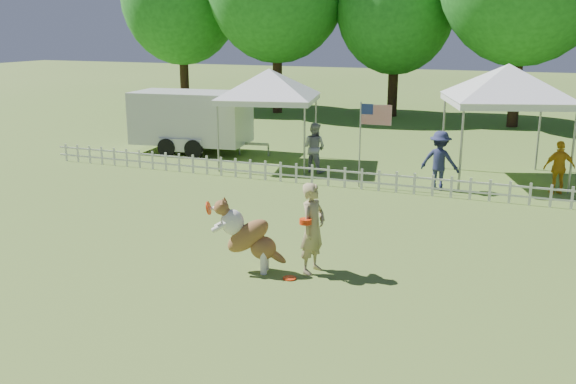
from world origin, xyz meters
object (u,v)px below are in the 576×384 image
object	(u,v)px
dog	(249,236)
flag_pole	(360,145)
frisbee_on_turf	(290,278)
canopy_tent_right	(504,124)
canopy_tent_left	(269,118)
spectator_c	(559,168)
cargo_trailer	(191,121)
spectator_b	(440,161)
spectator_a	(314,148)
handler	(313,228)

from	to	relation	value
dog	flag_pole	xyz separation A→B (m)	(0.10, 7.16, 0.53)
frisbee_on_turf	canopy_tent_right	distance (m)	10.26
canopy_tent_left	spectator_c	bearing A→B (deg)	-16.31
dog	cargo_trailer	distance (m)	12.22
frisbee_on_turf	canopy_tent_left	world-z (taller)	canopy_tent_left
frisbee_on_turf	spectator_b	bearing A→B (deg)	79.57
flag_pole	dog	bearing A→B (deg)	-91.34
cargo_trailer	frisbee_on_turf	bearing A→B (deg)	-58.70
flag_pole	canopy_tent_left	bearing A→B (deg)	151.92
spectator_a	spectator_c	world-z (taller)	spectator_a
spectator_c	frisbee_on_turf	bearing A→B (deg)	38.62
spectator_c	spectator_a	bearing A→B (deg)	-23.57
canopy_tent_left	canopy_tent_right	bearing A→B (deg)	-8.42
spectator_a	cargo_trailer	bearing A→B (deg)	-2.01
canopy_tent_left	handler	bearing A→B (deg)	-74.03
spectator_c	cargo_trailer	bearing A→B (deg)	-30.16
flag_pole	spectator_c	bearing A→B (deg)	13.19
dog	canopy_tent_right	bearing A→B (deg)	53.58
frisbee_on_turf	spectator_a	bearing A→B (deg)	106.93
frisbee_on_turf	cargo_trailer	distance (m)	12.85
handler	spectator_b	distance (m)	7.37
canopy_tent_right	flag_pole	world-z (taller)	canopy_tent_right
frisbee_on_turf	spectator_b	xyz separation A→B (m)	(1.43, 7.77, 0.83)
handler	frisbee_on_turf	bearing A→B (deg)	164.28
spectator_a	spectator_b	world-z (taller)	spectator_b
canopy_tent_left	spectator_b	xyz separation A→B (m)	(5.85, -1.39, -0.71)
cargo_trailer	spectator_a	bearing A→B (deg)	-22.40
frisbee_on_turf	spectator_a	size ratio (longest dim) A/B	0.16
spectator_b	spectator_c	xyz separation A→B (m)	(3.13, 0.78, -0.10)
handler	canopy_tent_right	size ratio (longest dim) A/B	0.51
spectator_c	canopy_tent_right	bearing A→B (deg)	-58.41
frisbee_on_turf	cargo_trailer	xyz separation A→B (m)	(-7.92, 10.05, 1.12)
spectator_a	spectator_b	distance (m)	4.13
cargo_trailer	flag_pole	world-z (taller)	flag_pole
canopy_tent_left	flag_pole	distance (m)	4.14
spectator_a	spectator_c	distance (m)	7.18
frisbee_on_turf	dog	bearing A→B (deg)	174.03
canopy_tent_left	spectator_a	size ratio (longest dim) A/B	1.96
frisbee_on_turf	canopy_tent_left	xyz separation A→B (m)	(-4.42, 9.16, 1.54)
frisbee_on_turf	canopy_tent_left	distance (m)	10.28
spectator_a	spectator_c	xyz separation A→B (m)	(7.18, -0.04, -0.05)
dog	spectator_c	world-z (taller)	spectator_c
dog	frisbee_on_turf	size ratio (longest dim) A/B	5.54
handler	spectator_c	xyz separation A→B (m)	(4.30, 8.05, -0.12)
spectator_a	spectator_c	bearing A→B (deg)	-166.83
flag_pole	spectator_b	xyz separation A→B (m)	(2.19, 0.52, -0.39)
frisbee_on_turf	spectator_c	bearing A→B (deg)	61.91
spectator_b	spectator_c	size ratio (longest dim) A/B	1.13
spectator_b	spectator_a	bearing A→B (deg)	-3.11
handler	canopy_tent_left	distance (m)	9.87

